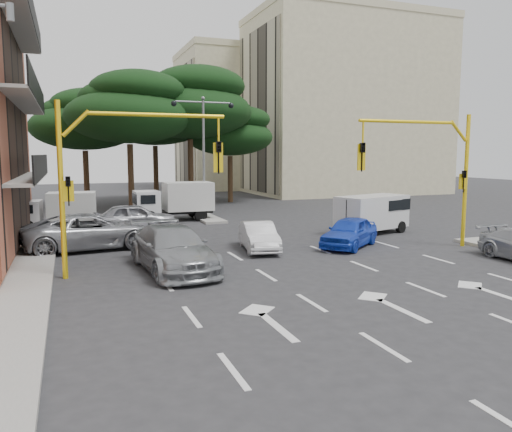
{
  "coord_description": "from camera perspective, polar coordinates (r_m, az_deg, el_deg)",
  "views": [
    {
      "loc": [
        -8.37,
        -15.91,
        4.24
      ],
      "look_at": [
        -0.92,
        3.87,
        1.6
      ],
      "focal_mm": 35.0,
      "sensor_mm": 36.0,
      "label": 1
    }
  ],
  "objects": [
    {
      "name": "signal_mast_right",
      "position": [
        23.47,
        19.74,
        5.84
      ],
      "size": [
        5.79,
        0.37,
        6.0
      ],
      "color": "yellow",
      "rests_on": "ground"
    },
    {
      "name": "pine_center",
      "position": [
        41.17,
        -7.49,
        12.72
      ],
      "size": [
        9.98,
        9.98,
        11.16
      ],
      "color": "#382616",
      "rests_on": "ground"
    },
    {
      "name": "car_blue_compact",
      "position": [
        23.19,
        10.64,
        -1.81
      ],
      "size": [
        4.18,
        3.8,
        1.38
      ],
      "primitive_type": "imported",
      "rotation": [
        0.0,
        0.0,
        -0.9
      ],
      "color": "blue",
      "rests_on": "ground"
    },
    {
      "name": "car_silver_cross_a",
      "position": [
        23.43,
        -18.39,
        -1.68
      ],
      "size": [
        6.08,
        3.41,
        1.61
      ],
      "primitive_type": "imported",
      "rotation": [
        0.0,
        0.0,
        1.7
      ],
      "color": "#98999F",
      "rests_on": "ground"
    },
    {
      "name": "median_strip",
      "position": [
        33.25,
        -5.91,
        -0.11
      ],
      "size": [
        1.4,
        6.0,
        0.15
      ],
      "primitive_type": "cube",
      "color": "gray",
      "rests_on": "ground"
    },
    {
      "name": "box_truck_a",
      "position": [
        30.09,
        -21.73,
        0.52
      ],
      "size": [
        4.39,
        2.13,
        2.1
      ],
      "primitive_type": null,
      "rotation": [
        0.0,
        0.0,
        1.49
      ],
      "color": "silver",
      "rests_on": "ground"
    },
    {
      "name": "apartment_beige_far",
      "position": [
        63.73,
        -1.08,
        10.82
      ],
      "size": [
        16.2,
        12.15,
        16.7
      ],
      "color": "#B7AF89",
      "rests_on": "ground"
    },
    {
      "name": "signal_mast_left",
      "position": [
        17.97,
        -15.73,
        5.72
      ],
      "size": [
        5.79,
        0.37,
        6.0
      ],
      "color": "yellow",
      "rests_on": "ground"
    },
    {
      "name": "pine_left_near",
      "position": [
        38.27,
        -14.24,
        11.95
      ],
      "size": [
        9.15,
        9.15,
        10.23
      ],
      "color": "#382616",
      "rests_on": "ground"
    },
    {
      "name": "car_silver_cross_b",
      "position": [
        28.4,
        -13.68,
        -0.12
      ],
      "size": [
        4.53,
        1.95,
        1.52
      ],
      "primitive_type": "imported",
      "rotation": [
        0.0,
        0.0,
        1.6
      ],
      "color": "#98999F",
      "rests_on": "ground"
    },
    {
      "name": "car_silver_wagon",
      "position": [
        18.44,
        -9.48,
        -3.7
      ],
      "size": [
        2.74,
        5.76,
        1.62
      ],
      "primitive_type": "imported",
      "rotation": [
        0.0,
        0.0,
        0.09
      ],
      "color": "gray",
      "rests_on": "ground"
    },
    {
      "name": "street_lamp_center",
      "position": [
        33.01,
        -6.03,
        9.14
      ],
      "size": [
        4.16,
        0.36,
        7.77
      ],
      "color": "slate",
      "rests_on": "median_strip"
    },
    {
      "name": "apartment_beige_near",
      "position": [
        55.89,
        10.13,
        12.26
      ],
      "size": [
        20.2,
        12.15,
        18.7
      ],
      "color": "#B7AF89",
      "rests_on": "ground"
    },
    {
      "name": "pine_back",
      "position": [
        45.6,
        -11.44,
        11.21
      ],
      "size": [
        9.15,
        9.15,
        10.23
      ],
      "color": "#382616",
      "rests_on": "ground"
    },
    {
      "name": "pine_right",
      "position": [
        44.01,
        -2.91,
        9.69
      ],
      "size": [
        7.49,
        7.49,
        8.37
      ],
      "color": "#382616",
      "rests_on": "ground"
    },
    {
      "name": "box_truck_b",
      "position": [
        32.17,
        -9.32,
        1.64
      ],
      "size": [
        4.97,
        2.09,
        2.44
      ],
      "primitive_type": null,
      "rotation": [
        0.0,
        0.0,
        1.57
      ],
      "color": "white",
      "rests_on": "ground"
    },
    {
      "name": "pine_left_far",
      "position": [
        41.98,
        -18.98,
        10.39
      ],
      "size": [
        8.32,
        8.32,
        9.3
      ],
      "color": "#382616",
      "rests_on": "ground"
    },
    {
      "name": "ground",
      "position": [
        18.47,
        6.95,
        -6.2
      ],
      "size": [
        120.0,
        120.0,
        0.0
      ],
      "primitive_type": "plane",
      "color": "#28282B",
      "rests_on": "ground"
    },
    {
      "name": "car_white_hatch",
      "position": [
        22.05,
        0.31,
        -2.33
      ],
      "size": [
        1.98,
        3.94,
        1.24
      ],
      "primitive_type": "imported",
      "rotation": [
        0.0,
        0.0,
        -0.18
      ],
      "color": "silver",
      "rests_on": "ground"
    },
    {
      "name": "van_white",
      "position": [
        27.38,
        13.11,
        0.21
      ],
      "size": [
        4.52,
        3.07,
        2.07
      ],
      "primitive_type": null,
      "rotation": [
        0.0,
        0.0,
        -1.25
      ],
      "color": "silver",
      "rests_on": "ground"
    }
  ]
}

